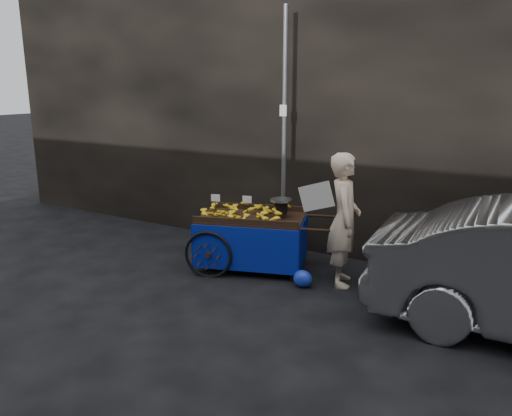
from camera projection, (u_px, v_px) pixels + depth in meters
The scene contains 6 objects.
ground at pixel (226, 273), 7.62m from camera, with size 80.00×80.00×0.00m, color black.
building_wall at pixel (322, 102), 9.00m from camera, with size 13.50×2.00×5.00m.
street_pole at pixel (284, 135), 8.07m from camera, with size 0.12×0.10×4.00m.
banana_cart at pixel (249, 222), 7.71m from camera, with size 2.40×1.61×1.20m.
vendor at pixel (344, 220), 7.02m from camera, with size 1.00×0.82×1.91m.
plastic_bag at pixel (303, 279), 7.08m from camera, with size 0.28×0.22×0.25m, color #1830B5.
Camera 1 is at (3.99, -5.95, 2.82)m, focal length 35.00 mm.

